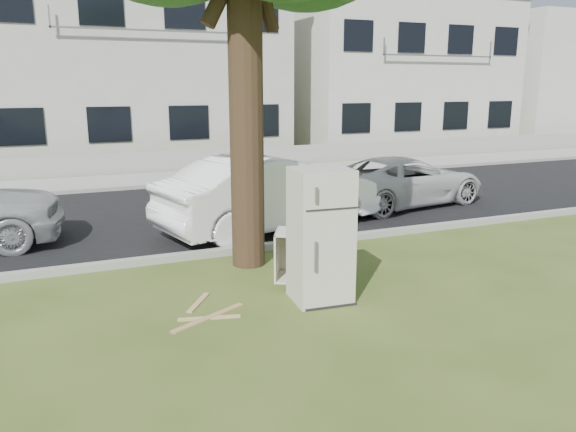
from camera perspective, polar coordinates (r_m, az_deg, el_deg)
name	(u,v)px	position (r m, az deg, el deg)	size (l,w,h in m)	color
ground	(317,297)	(8.00, 2.97, -8.22)	(120.00, 120.00, 0.00)	#3B4F1C
road	(207,211)	(13.43, -8.22, 0.52)	(120.00, 7.00, 0.01)	black
kerb_near	(258,251)	(10.14, -3.07, -3.56)	(120.00, 0.18, 0.12)	gray
kerb_far	(176,187)	(16.83, -11.33, 2.94)	(120.00, 0.18, 0.12)	gray
sidewalk	(166,179)	(18.23, -12.27, 3.69)	(120.00, 2.80, 0.01)	gray
low_wall	(157,162)	(19.74, -13.20, 5.37)	(120.00, 0.15, 0.70)	gray
townhouse_center	(131,64)	(24.43, -15.69, 14.61)	(11.22, 8.16, 7.44)	beige
townhouse_right	(383,74)	(28.62, 9.67, 14.02)	(10.20, 8.16, 6.84)	beige
fridge	(321,236)	(7.64, 3.33, -2.00)	(0.76, 0.70, 1.84)	white
cabinet	(307,255)	(8.62, 1.98, -3.98)	(0.97, 0.60, 0.75)	beige
plank_a	(209,318)	(7.37, -8.02, -10.18)	(1.18, 0.10, 0.02)	#A1864D
plank_b	(209,318)	(7.37, -8.00, -10.21)	(0.80, 0.08, 0.02)	tan
plank_c	(198,302)	(7.88, -9.09, -8.66)	(0.70, 0.08, 0.02)	tan
car_center	(271,193)	(11.40, -1.76, 2.34)	(1.64, 4.70, 1.55)	white
car_right	(404,181)	(14.21, 11.69, 3.52)	(1.99, 4.31, 1.20)	silver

